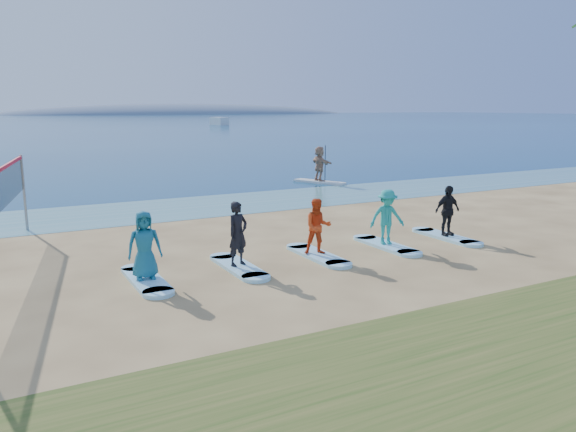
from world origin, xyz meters
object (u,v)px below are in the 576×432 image
student_0 (144,245)px  surfboard_1 (238,267)px  surfboard_0 (146,280)px  student_2 (318,226)px  paddleboarder (320,164)px  boat_offshore_b (219,125)px  surfboard_4 (446,237)px  surfboard_2 (318,255)px  student_1 (238,234)px  student_4 (447,211)px  paddleboard (319,182)px  surfboard_3 (386,245)px  student_3 (387,217)px

student_0 → surfboard_1: (2.34, 0.00, -0.84)m
surfboard_0 → student_2: 4.76m
paddleboarder → boat_offshore_b: bearing=-18.5°
surfboard_0 → surfboard_4: same height
paddleboarder → surfboard_2: bearing=148.2°
surfboard_0 → surfboard_1: bearing=0.0°
boat_offshore_b → student_0: 115.80m
boat_offshore_b → student_1: student_1 is taller
student_4 → surfboard_2: bearing=-178.3°
paddleboarder → surfboard_2: 15.16m
paddleboarder → student_0: 18.04m
paddleboard → surfboard_3: bearing=-137.2°
surfboard_1 → student_2: (2.34, 0.00, 0.80)m
paddleboard → surfboard_1: bearing=-152.3°
surfboard_1 → surfboard_4: bearing=0.0°
student_0 → surfboard_3: 7.08m
surfboard_1 → surfboard_2: (2.34, 0.00, 0.00)m
paddleboarder → surfboard_1: (-10.30, -12.87, -1.00)m
paddleboard → student_0: size_ratio=1.88×
student_0 → student_2: student_0 is taller
paddleboard → student_3: size_ratio=1.87×
surfboard_1 → surfboard_3: same height
student_1 → student_3: size_ratio=1.02×
student_1 → surfboard_3: bearing=-20.6°
student_3 → surfboard_1: bearing=-164.3°
paddleboard → surfboard_2: size_ratio=1.36×
paddleboard → boat_offshore_b: boat_offshore_b is taller
paddleboarder → student_4: paddleboarder is taller
paddleboarder → student_1: paddleboarder is taller
paddleboard → surfboard_4: size_ratio=1.36×
student_2 → surfboard_4: bearing=21.1°
student_1 → surfboard_2: (2.34, 0.00, -0.86)m
paddleboarder → student_3: paddleboarder is taller
student_2 → student_4: 4.69m
student_1 → surfboard_4: student_1 is taller
surfboard_0 → surfboard_2: 4.69m
student_0 → surfboard_2: size_ratio=0.73×
boat_offshore_b → surfboard_1: (-41.69, -107.10, 0.04)m
surfboard_1 → boat_offshore_b: bearing=68.7°
paddleboard → student_4: student_4 is taller
surfboard_2 → surfboard_4: bearing=0.0°
paddleboarder → boat_offshore_b: size_ratio=0.36×
student_1 → surfboard_3: 4.77m
student_3 → paddleboarder: bearing=82.2°
student_2 → student_3: student_3 is taller
surfboard_4 → surfboard_0: bearing=180.0°
surfboard_3 → surfboard_0: bearing=180.0°
paddleboard → student_3: bearing=-137.2°
surfboard_1 → surfboard_4: 7.03m
student_1 → student_2: student_1 is taller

